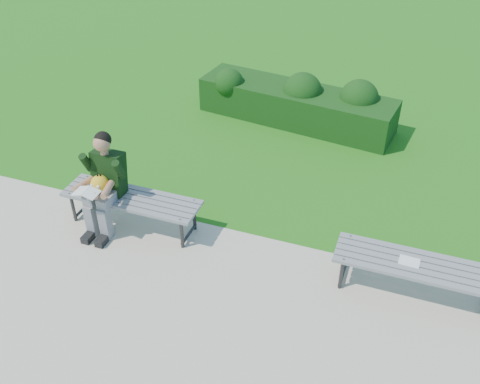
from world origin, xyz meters
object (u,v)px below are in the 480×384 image
object	(u,v)px
paper_sheet	(409,261)
bench_right	(418,267)
bench_left	(131,200)
seated_boy	(104,180)
hedge	(300,102)

from	to	relation	value
paper_sheet	bench_right	bearing A→B (deg)	0.00
bench_left	bench_right	world-z (taller)	same
bench_left	seated_boy	world-z (taller)	seated_boy
bench_right	paper_sheet	size ratio (longest dim) A/B	7.88
seated_boy	paper_sheet	xyz separation A→B (m)	(3.74, 0.07, -0.24)
bench_right	paper_sheet	world-z (taller)	bench_right
bench_right	seated_boy	xyz separation A→B (m)	(-3.84, -0.07, 0.30)
bench_left	seated_boy	xyz separation A→B (m)	(-0.30, -0.09, 0.30)
bench_right	paper_sheet	distance (m)	0.12
bench_left	bench_right	size ratio (longest dim) A/B	1.00
hedge	bench_left	distance (m)	3.77
seated_boy	hedge	bearing A→B (deg)	66.40
hedge	bench_right	xyz separation A→B (m)	(2.25, -3.56, 0.04)
hedge	paper_sheet	world-z (taller)	hedge
bench_right	seated_boy	world-z (taller)	seated_boy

